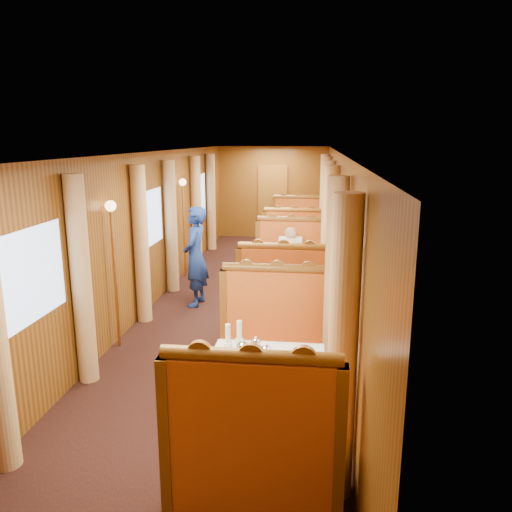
% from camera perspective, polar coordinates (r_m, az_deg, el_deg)
% --- Properties ---
extents(floor, '(3.00, 12.00, 0.01)m').
position_cam_1_polar(floor, '(8.27, -1.64, -5.82)').
color(floor, black).
rests_on(floor, ground).
extents(ceiling, '(3.00, 12.00, 0.01)m').
position_cam_1_polar(ceiling, '(7.82, -1.77, 11.77)').
color(ceiling, silver).
rests_on(ceiling, wall_left).
extents(wall_far, '(3.00, 0.01, 2.50)m').
position_cam_1_polar(wall_far, '(13.86, 1.93, 7.25)').
color(wall_far, brown).
rests_on(wall_far, floor).
extents(wall_near, '(3.00, 0.01, 2.50)m').
position_cam_1_polar(wall_near, '(2.54, -23.59, -23.06)').
color(wall_near, brown).
rests_on(wall_near, floor).
extents(wall_left, '(0.01, 12.00, 2.50)m').
position_cam_1_polar(wall_left, '(8.30, -12.02, 2.89)').
color(wall_left, brown).
rests_on(wall_left, floor).
extents(wall_right, '(0.01, 12.00, 2.50)m').
position_cam_1_polar(wall_right, '(7.88, 9.17, 2.46)').
color(wall_right, brown).
rests_on(wall_right, floor).
extents(doorway_far, '(0.80, 0.04, 2.00)m').
position_cam_1_polar(doorway_far, '(13.85, 1.91, 6.21)').
color(doorway_far, brown).
rests_on(doorway_far, floor).
extents(table_near, '(1.05, 0.72, 0.75)m').
position_cam_1_polar(table_near, '(4.85, 1.25, -15.47)').
color(table_near, white).
rests_on(table_near, floor).
extents(banquette_near_fwd, '(1.30, 0.55, 1.34)m').
position_cam_1_polar(banquette_near_fwd, '(3.96, -0.24, -21.88)').
color(banquette_near_fwd, '#BA3714').
rests_on(banquette_near_fwd, floor).
extents(banquette_near_aft, '(1.30, 0.55, 1.34)m').
position_cam_1_polar(banquette_near_aft, '(5.73, 2.24, -10.19)').
color(banquette_near_aft, '#BA3714').
rests_on(banquette_near_aft, floor).
extents(table_mid, '(1.05, 0.72, 0.75)m').
position_cam_1_polar(table_mid, '(8.08, 3.62, -3.50)').
color(table_mid, white).
rests_on(table_mid, floor).
extents(banquette_mid_fwd, '(1.30, 0.55, 1.34)m').
position_cam_1_polar(banquette_mid_fwd, '(7.11, 3.17, -5.47)').
color(banquette_mid_fwd, '#BA3714').
rests_on(banquette_mid_fwd, floor).
extents(banquette_mid_aft, '(1.30, 0.55, 1.34)m').
position_cam_1_polar(banquette_mid_aft, '(9.05, 3.98, -1.36)').
color(banquette_mid_aft, '#BA3714').
rests_on(banquette_mid_aft, floor).
extents(table_far, '(1.05, 0.72, 0.75)m').
position_cam_1_polar(table_far, '(11.48, 4.58, 1.53)').
color(table_far, white).
rests_on(table_far, floor).
extents(banquette_far_fwd, '(1.30, 0.55, 1.34)m').
position_cam_1_polar(banquette_far_fwd, '(10.48, 4.37, 0.67)').
color(banquette_far_fwd, '#BA3714').
rests_on(banquette_far_fwd, floor).
extents(banquette_far_aft, '(1.30, 0.55, 1.34)m').
position_cam_1_polar(banquette_far_aft, '(12.46, 4.76, 2.69)').
color(banquette_far_aft, '#BA3714').
rests_on(banquette_far_aft, floor).
extents(tea_tray, '(0.40, 0.34, 0.01)m').
position_cam_1_polar(tea_tray, '(4.65, -0.12, -11.49)').
color(tea_tray, silver).
rests_on(tea_tray, table_near).
extents(teapot_left, '(0.21, 0.17, 0.15)m').
position_cam_1_polar(teapot_left, '(4.56, -1.52, -11.13)').
color(teapot_left, silver).
rests_on(teapot_left, tea_tray).
extents(teapot_right, '(0.18, 0.15, 0.13)m').
position_cam_1_polar(teapot_right, '(4.54, 1.11, -11.35)').
color(teapot_right, silver).
rests_on(teapot_right, tea_tray).
extents(teapot_back, '(0.18, 0.16, 0.12)m').
position_cam_1_polar(teapot_back, '(4.71, -0.01, -10.43)').
color(teapot_back, silver).
rests_on(teapot_back, tea_tray).
extents(fruit_plate, '(0.23, 0.23, 0.05)m').
position_cam_1_polar(fruit_plate, '(4.54, 4.56, -12.05)').
color(fruit_plate, white).
rests_on(fruit_plate, table_near).
extents(cup_inboard, '(0.08, 0.08, 0.26)m').
position_cam_1_polar(cup_inboard, '(4.77, -3.23, -9.59)').
color(cup_inboard, white).
rests_on(cup_inboard, table_near).
extents(cup_outboard, '(0.08, 0.08, 0.26)m').
position_cam_1_polar(cup_outboard, '(4.85, -1.92, -9.18)').
color(cup_outboard, white).
rests_on(cup_outboard, table_near).
extents(rose_vase_mid, '(0.06, 0.06, 0.36)m').
position_cam_1_polar(rose_vase_mid, '(7.97, 3.43, 0.37)').
color(rose_vase_mid, silver).
rests_on(rose_vase_mid, table_mid).
extents(rose_vase_far, '(0.06, 0.06, 0.36)m').
position_cam_1_polar(rose_vase_far, '(11.34, 4.48, 4.23)').
color(rose_vase_far, silver).
rests_on(rose_vase_far, table_far).
extents(window_left_near, '(0.01, 1.20, 0.90)m').
position_cam_1_polar(window_left_near, '(5.14, -24.36, -2.09)').
color(window_left_near, '#8EADD6').
rests_on(window_left_near, wall_left).
extents(curtain_left_near_b, '(0.22, 0.22, 2.35)m').
position_cam_1_polar(curtain_left_near_b, '(5.82, -19.33, -2.75)').
color(curtain_left_near_b, tan).
rests_on(curtain_left_near_b, floor).
extents(window_right_near, '(0.01, 1.20, 0.90)m').
position_cam_1_polar(window_right_near, '(4.43, 10.85, -3.45)').
color(window_right_near, '#8EADD6').
rests_on(window_right_near, wall_right).
extents(curtain_right_near_a, '(0.22, 0.22, 2.35)m').
position_cam_1_polar(curtain_right_near_a, '(3.78, 9.87, -10.81)').
color(curtain_right_near_a, tan).
rests_on(curtain_right_near_a, floor).
extents(curtain_right_near_b, '(0.22, 0.22, 2.35)m').
position_cam_1_polar(curtain_right_near_b, '(5.25, 9.00, -3.86)').
color(curtain_right_near_b, tan).
rests_on(curtain_right_near_b, floor).
extents(window_left_mid, '(0.01, 1.20, 0.90)m').
position_cam_1_polar(window_left_mid, '(8.26, -11.98, 4.25)').
color(window_left_mid, '#8EADD6').
rests_on(window_left_mid, wall_left).
extents(curtain_left_mid_a, '(0.22, 0.22, 2.35)m').
position_cam_1_polar(curtain_left_mid_a, '(7.55, -12.99, 1.24)').
color(curtain_left_mid_a, tan).
rests_on(curtain_left_mid_a, floor).
extents(curtain_left_mid_b, '(0.22, 0.22, 2.35)m').
position_cam_1_polar(curtain_left_mid_b, '(9.01, -9.70, 3.31)').
color(curtain_left_mid_b, tan).
rests_on(curtain_left_mid_b, floor).
extents(window_right_mid, '(0.01, 1.20, 0.90)m').
position_cam_1_polar(window_right_mid, '(7.84, 9.12, 3.90)').
color(window_right_mid, '#8EADD6').
rests_on(window_right_mid, wall_right).
extents(curtain_right_mid_a, '(0.22, 0.22, 2.35)m').
position_cam_1_polar(curtain_right_mid_a, '(7.12, 8.43, 0.73)').
color(curtain_right_mid_a, tan).
rests_on(curtain_right_mid_a, floor).
extents(curtain_right_mid_b, '(0.22, 0.22, 2.35)m').
position_cam_1_polar(curtain_right_mid_b, '(8.65, 8.16, 2.96)').
color(curtain_right_mid_b, tan).
rests_on(curtain_right_mid_b, floor).
extents(window_left_far, '(0.01, 1.20, 0.90)m').
position_cam_1_polar(window_left_far, '(11.60, -6.50, 6.99)').
color(window_left_far, '#8EADD6').
rests_on(window_left_far, wall_left).
extents(curtain_left_far_a, '(0.22, 0.22, 2.35)m').
position_cam_1_polar(curtain_left_far_a, '(10.86, -6.85, 5.09)').
color(curtain_left_far_a, tan).
rests_on(curtain_left_far_a, floor).
extents(curtain_left_far_b, '(0.22, 0.22, 2.35)m').
position_cam_1_polar(curtain_left_far_b, '(12.37, -5.17, 6.13)').
color(curtain_left_far_b, tan).
rests_on(curtain_left_far_b, floor).
extents(window_right_far, '(0.01, 1.20, 0.90)m').
position_cam_1_polar(window_right_far, '(11.31, 8.43, 6.77)').
color(window_right_far, '#8EADD6').
rests_on(window_right_far, wall_right).
extents(curtain_right_far_a, '(0.22, 0.22, 2.35)m').
position_cam_1_polar(curtain_right_far_a, '(10.57, 7.92, 4.83)').
color(curtain_right_far_a, tan).
rests_on(curtain_right_far_a, floor).
extents(curtain_right_far_b, '(0.22, 0.22, 2.35)m').
position_cam_1_polar(curtain_right_far_b, '(12.11, 7.79, 5.91)').
color(curtain_right_far_b, tan).
rests_on(curtain_right_far_b, floor).
extents(sconce_left_fore, '(0.14, 0.14, 1.95)m').
position_cam_1_polar(sconce_left_fore, '(6.63, -16.02, 1.27)').
color(sconce_left_fore, '#BF8C3F').
rests_on(sconce_left_fore, floor).
extents(sconce_right_fore, '(0.14, 0.14, 1.95)m').
position_cam_1_polar(sconce_right_fore, '(6.13, 8.93, 0.67)').
color(sconce_right_fore, '#BF8C3F').
rests_on(sconce_right_fore, floor).
extents(sconce_left_aft, '(0.14, 0.14, 1.95)m').
position_cam_1_polar(sconce_left_aft, '(9.90, -8.30, 5.48)').
color(sconce_left_aft, '#BF8C3F').
rests_on(sconce_left_aft, floor).
extents(sconce_right_aft, '(0.14, 0.14, 1.95)m').
position_cam_1_polar(sconce_right_aft, '(9.58, 8.19, 5.22)').
color(sconce_right_aft, '#BF8C3F').
rests_on(sconce_right_aft, floor).
extents(steward, '(0.42, 0.61, 1.65)m').
position_cam_1_polar(steward, '(8.21, -6.94, -0.07)').
color(steward, navy).
rests_on(steward, floor).
extents(passenger, '(0.40, 0.44, 0.76)m').
position_cam_1_polar(passenger, '(8.72, 3.93, 0.24)').
color(passenger, beige).
rests_on(passenger, banquette_mid_aft).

